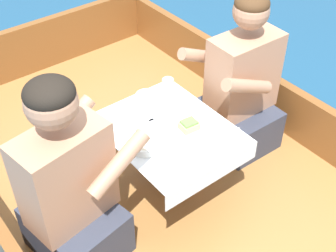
% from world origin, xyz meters
% --- Properties ---
extents(ground_plane, '(60.00, 60.00, 0.00)m').
position_xyz_m(ground_plane, '(0.00, 0.00, 0.00)').
color(ground_plane, navy).
extents(boat_deck, '(1.88, 3.10, 0.27)m').
position_xyz_m(boat_deck, '(0.00, 0.00, 0.14)').
color(boat_deck, '#9E6B38').
rests_on(boat_deck, ground_plane).
extents(gunwale_port, '(0.06, 3.10, 0.33)m').
position_xyz_m(gunwale_port, '(-0.91, 0.00, 0.44)').
color(gunwale_port, brown).
rests_on(gunwale_port, boat_deck).
extents(gunwale_starboard, '(0.06, 3.10, 0.33)m').
position_xyz_m(gunwale_starboard, '(0.91, 0.00, 0.44)').
color(gunwale_starboard, brown).
rests_on(gunwale_starboard, boat_deck).
extents(bow_coaming, '(1.76, 0.06, 0.38)m').
position_xyz_m(bow_coaming, '(0.00, 1.52, 0.46)').
color(bow_coaming, brown).
rests_on(bow_coaming, boat_deck).
extents(cockpit_table, '(0.57, 0.70, 0.44)m').
position_xyz_m(cockpit_table, '(0.00, -0.06, 0.66)').
color(cockpit_table, '#B2B2B7').
rests_on(cockpit_table, boat_deck).
extents(person_port, '(0.57, 0.51, 1.01)m').
position_xyz_m(person_port, '(-0.59, -0.09, 0.69)').
color(person_port, '#333847').
rests_on(person_port, boat_deck).
extents(person_starboard, '(0.53, 0.45, 0.98)m').
position_xyz_m(person_starboard, '(0.59, 0.01, 0.66)').
color(person_starboard, '#333847').
rests_on(person_starboard, boat_deck).
extents(plate_sandwich, '(0.18, 0.18, 0.01)m').
position_xyz_m(plate_sandwich, '(0.08, -0.13, 0.71)').
color(plate_sandwich, silver).
rests_on(plate_sandwich, cockpit_table).
extents(plate_bread, '(0.18, 0.18, 0.01)m').
position_xyz_m(plate_bread, '(-0.10, 0.11, 0.71)').
color(plate_bread, silver).
rests_on(plate_bread, cockpit_table).
extents(sandwich, '(0.10, 0.08, 0.05)m').
position_xyz_m(sandwich, '(0.08, -0.13, 0.74)').
color(sandwich, tan).
rests_on(sandwich, plate_sandwich).
extents(bowl_port_near, '(0.13, 0.13, 0.04)m').
position_xyz_m(bowl_port_near, '(0.13, 0.10, 0.73)').
color(bowl_port_near, silver).
rests_on(bowl_port_near, cockpit_table).
extents(bowl_starboard_near, '(0.12, 0.12, 0.04)m').
position_xyz_m(bowl_starboard_near, '(-0.14, -0.29, 0.73)').
color(bowl_starboard_near, silver).
rests_on(bowl_starboard_near, cockpit_table).
extents(bowl_center_far, '(0.11, 0.11, 0.04)m').
position_xyz_m(bowl_center_far, '(0.06, 0.21, 0.73)').
color(bowl_center_far, silver).
rests_on(bowl_center_far, cockpit_table).
extents(bowl_port_far, '(0.14, 0.14, 0.04)m').
position_xyz_m(bowl_port_far, '(-0.17, -0.10, 0.73)').
color(bowl_port_far, silver).
rests_on(bowl_port_far, cockpit_table).
extents(coffee_cup_port, '(0.10, 0.07, 0.05)m').
position_xyz_m(coffee_cup_port, '(-0.01, -0.31, 0.74)').
color(coffee_cup_port, silver).
rests_on(coffee_cup_port, cockpit_table).
extents(coffee_cup_starboard, '(0.09, 0.06, 0.06)m').
position_xyz_m(coffee_cup_starboard, '(0.20, -0.31, 0.74)').
color(coffee_cup_starboard, silver).
rests_on(coffee_cup_starboard, cockpit_table).
extents(tin_can, '(0.07, 0.07, 0.05)m').
position_xyz_m(tin_can, '(0.22, 0.23, 0.74)').
color(tin_can, silver).
rests_on(tin_can, cockpit_table).
extents(utensil_fork_starboard, '(0.17, 0.04, 0.00)m').
position_xyz_m(utensil_fork_starboard, '(0.02, 0.04, 0.71)').
color(utensil_fork_starboard, silver).
rests_on(utensil_fork_starboard, cockpit_table).
extents(utensil_spoon_port, '(0.12, 0.14, 0.01)m').
position_xyz_m(utensil_spoon_port, '(0.23, -0.03, 0.71)').
color(utensil_spoon_port, silver).
rests_on(utensil_spoon_port, cockpit_table).
extents(utensil_spoon_center, '(0.07, 0.17, 0.01)m').
position_xyz_m(utensil_spoon_center, '(-0.06, -0.05, 0.71)').
color(utensil_spoon_center, silver).
rests_on(utensil_spoon_center, cockpit_table).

